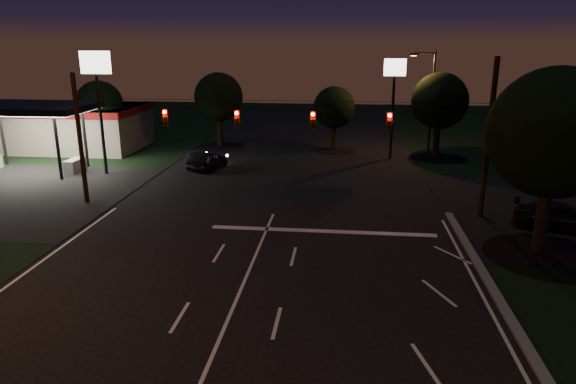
# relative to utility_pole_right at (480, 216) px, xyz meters

# --- Properties ---
(ground) EXTENTS (140.00, 140.00, 0.00)m
(ground) POSITION_rel_utility_pole_right_xyz_m (-12.00, -15.00, 0.00)
(ground) COLOR black
(ground) RESTS_ON ground
(stop_bar) EXTENTS (12.00, 0.50, 0.01)m
(stop_bar) POSITION_rel_utility_pole_right_xyz_m (-9.00, -3.50, 0.01)
(stop_bar) COLOR silver
(stop_bar) RESTS_ON ground
(utility_pole_right) EXTENTS (0.30, 0.30, 9.00)m
(utility_pole_right) POSITION_rel_utility_pole_right_xyz_m (0.00, 0.00, 0.00)
(utility_pole_right) COLOR black
(utility_pole_right) RESTS_ON ground
(utility_pole_left) EXTENTS (0.28, 0.28, 8.00)m
(utility_pole_left) POSITION_rel_utility_pole_right_xyz_m (-24.00, 0.00, 0.00)
(utility_pole_left) COLOR black
(utility_pole_left) RESTS_ON ground
(signal_span) EXTENTS (24.00, 0.40, 1.56)m
(signal_span) POSITION_rel_utility_pole_right_xyz_m (-12.00, -0.04, 5.50)
(signal_span) COLOR black
(signal_span) RESTS_ON ground
(gas_station) EXTENTS (14.20, 16.10, 5.25)m
(gas_station) POSITION_rel_utility_pole_right_xyz_m (-33.86, 15.39, 2.38)
(gas_station) COLOR gray
(gas_station) RESTS_ON ground
(pole_sign_left_near) EXTENTS (2.20, 0.30, 9.10)m
(pole_sign_left_near) POSITION_rel_utility_pole_right_xyz_m (-26.00, 7.00, 6.98)
(pole_sign_left_near) COLOR black
(pole_sign_left_near) RESTS_ON ground
(pole_sign_right) EXTENTS (1.80, 0.30, 8.40)m
(pole_sign_right) POSITION_rel_utility_pole_right_xyz_m (-4.00, 15.00, 6.24)
(pole_sign_right) COLOR black
(pole_sign_right) RESTS_ON ground
(street_light_right_far) EXTENTS (2.20, 0.35, 9.00)m
(street_light_right_far) POSITION_rel_utility_pole_right_xyz_m (-0.76, 17.00, 5.24)
(street_light_right_far) COLOR black
(street_light_right_far) RESTS_ON ground
(tree_right_near) EXTENTS (6.00, 6.00, 8.76)m
(tree_right_near) POSITION_rel_utility_pole_right_xyz_m (1.53, -4.83, 5.68)
(tree_right_near) COLOR black
(tree_right_near) RESTS_ON ground
(tree_far_a) EXTENTS (4.20, 4.20, 6.42)m
(tree_far_a) POSITION_rel_utility_pole_right_xyz_m (-29.98, 15.12, 4.26)
(tree_far_a) COLOR black
(tree_far_a) RESTS_ON ground
(tree_far_b) EXTENTS (4.60, 4.60, 6.98)m
(tree_far_b) POSITION_rel_utility_pole_right_xyz_m (-19.98, 19.13, 4.61)
(tree_far_b) COLOR black
(tree_far_b) RESTS_ON ground
(tree_far_c) EXTENTS (3.80, 3.80, 5.86)m
(tree_far_c) POSITION_rel_utility_pole_right_xyz_m (-8.98, 18.10, 3.90)
(tree_far_c) COLOR black
(tree_far_c) RESTS_ON ground
(tree_far_d) EXTENTS (4.80, 4.80, 7.30)m
(tree_far_d) POSITION_rel_utility_pole_right_xyz_m (0.02, 16.13, 4.83)
(tree_far_d) COLOR black
(tree_far_d) RESTS_ON ground
(tree_far_e) EXTENTS (4.00, 4.00, 6.18)m
(tree_far_e) POSITION_rel_utility_pole_right_xyz_m (8.02, 14.11, 4.11)
(tree_far_e) COLOR black
(tree_far_e) RESTS_ON ground
(car_oncoming_a) EXTENTS (2.36, 4.26, 1.37)m
(car_oncoming_a) POSITION_rel_utility_pole_right_xyz_m (-18.55, 9.57, 0.69)
(car_oncoming_a) COLOR black
(car_oncoming_a) RESTS_ON ground
(car_oncoming_b) EXTENTS (2.14, 4.14, 1.30)m
(car_oncoming_b) POSITION_rel_utility_pole_right_xyz_m (-19.76, 10.13, 0.65)
(car_oncoming_b) COLOR black
(car_oncoming_b) RESTS_ON ground
(car_cross) EXTENTS (5.32, 3.42, 1.43)m
(car_cross) POSITION_rel_utility_pole_right_xyz_m (3.77, -1.83, 0.72)
(car_cross) COLOR black
(car_cross) RESTS_ON ground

